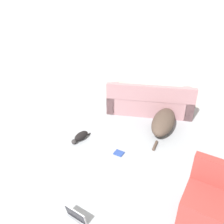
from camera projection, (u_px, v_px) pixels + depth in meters
name	position (u px, v px, depth m)	size (l,w,h in m)	color
wall_back	(112.00, 54.00, 5.66)	(7.68, 0.06, 2.63)	beige
couch	(149.00, 101.00, 5.53)	(2.10, 0.83, 0.82)	#A3757A
dog	(164.00, 121.00, 4.90)	(0.70, 1.64, 0.38)	#4C3D33
cat	(81.00, 136.00, 4.54)	(0.32, 0.49, 0.17)	black
laptop_open	(73.00, 220.00, 2.88)	(0.41, 0.37, 0.23)	#B7B7BC
book_blue	(119.00, 153.00, 4.18)	(0.21, 0.20, 0.02)	#28428E
side_chair	(211.00, 205.00, 2.83)	(0.85, 0.81, 0.86)	#993833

